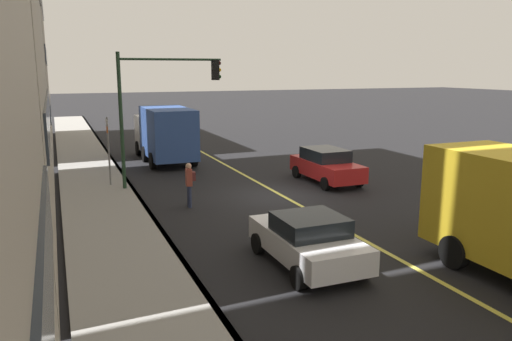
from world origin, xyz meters
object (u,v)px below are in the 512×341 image
truck_blue (165,133)px  street_sign_post (108,147)px  car_white (308,240)px  pedestrian_with_backpack (189,181)px  car_red (326,165)px  traffic_light_mast (160,96)px

truck_blue → street_sign_post: bearing=146.5°
car_white → truck_blue: 16.97m
car_white → pedestrian_with_backpack: size_ratio=2.28×
pedestrian_with_backpack → street_sign_post: (4.42, 2.52, 0.85)m
car_red → street_sign_post: (2.61, 9.60, 1.05)m
traffic_light_mast → street_sign_post: (0.92, 2.22, -2.25)m
car_white → pedestrian_with_backpack: 7.09m
car_red → street_sign_post: size_ratio=1.34×
truck_blue → pedestrian_with_backpack: truck_blue is taller
street_sign_post → car_white: bearing=-160.7°
car_white → traffic_light_mast: (10.43, 1.77, 3.39)m
pedestrian_with_backpack → traffic_light_mast: (3.50, 0.30, 3.10)m
car_red → street_sign_post: street_sign_post is taller
car_white → street_sign_post: (11.35, 3.99, 1.14)m
car_red → traffic_light_mast: traffic_light_mast is taller
car_white → truck_blue: size_ratio=0.58×
car_red → truck_blue: size_ratio=0.63×
car_white → truck_blue: bearing=1.0°
traffic_light_mast → street_sign_post: bearing=67.5°
car_red → car_white: 10.38m
pedestrian_with_backpack → street_sign_post: bearing=29.7°
street_sign_post → truck_blue: bearing=-33.5°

